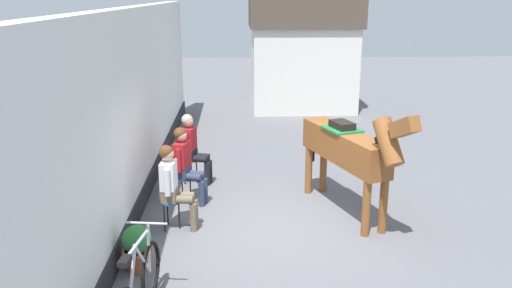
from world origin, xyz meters
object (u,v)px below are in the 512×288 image
flower_planter_near (137,246)px  satchel_bag (177,167)px  saddled_horse_center (348,149)px  seated_visitor_near (173,183)px  seated_visitor_far (192,145)px  seated_visitor_middle (185,162)px

flower_planter_near → satchel_bag: 4.05m
saddled_horse_center → satchel_bag: (-3.11, 2.31, -1.06)m
seated_visitor_near → seated_visitor_far: 2.10m
seated_visitor_middle → satchel_bag: seated_visitor_middle is taller
seated_visitor_near → satchel_bag: 2.88m
flower_planter_near → satchel_bag: bearing=88.7°
seated_visitor_middle → saddled_horse_center: bearing=-12.0°
seated_visitor_middle → flower_planter_near: size_ratio=2.17×
seated_visitor_near → seated_visitor_middle: size_ratio=1.00×
seated_visitor_middle → satchel_bag: size_ratio=4.96×
flower_planter_near → satchel_bag: flower_planter_near is taller
seated_visitor_near → seated_visitor_far: size_ratio=1.00×
seated_visitor_near → saddled_horse_center: 2.91m
saddled_horse_center → satchel_bag: 4.01m
seated_visitor_far → saddled_horse_center: (2.71, -1.62, 0.38)m
seated_visitor_far → flower_planter_near: size_ratio=2.17×
saddled_horse_center → satchel_bag: bearing=143.4°
seated_visitor_far → flower_planter_near: seated_visitor_far is taller
satchel_bag → flower_planter_near: bearing=-80.4°
seated_visitor_middle → seated_visitor_far: size_ratio=1.00×
seated_visitor_far → satchel_bag: seated_visitor_far is taller
saddled_horse_center → flower_planter_near: bearing=-151.5°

